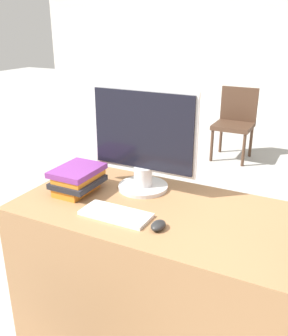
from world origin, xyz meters
TOP-DOWN VIEW (x-y plane):
  - desk at (0.00, 0.34)m, footprint 1.42×0.69m
  - monitor at (-0.21, 0.51)m, footprint 0.55×0.25m
  - keyboard at (-0.18, 0.19)m, footprint 0.31×0.14m
  - mouse at (0.03, 0.17)m, footprint 0.06×0.08m
  - book_stack at (-0.48, 0.32)m, footprint 0.21×0.26m
  - far_chair at (-0.44, 3.38)m, footprint 0.44×0.44m

SIDE VIEW (x-z plane):
  - desk at x=0.00m, z-range 0.00..0.77m
  - far_chair at x=-0.44m, z-range 0.05..0.90m
  - keyboard at x=-0.18m, z-range 0.77..0.78m
  - mouse at x=0.03m, z-range 0.77..0.80m
  - book_stack at x=-0.48m, z-range 0.77..0.90m
  - monitor at x=-0.21m, z-range 0.76..1.27m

